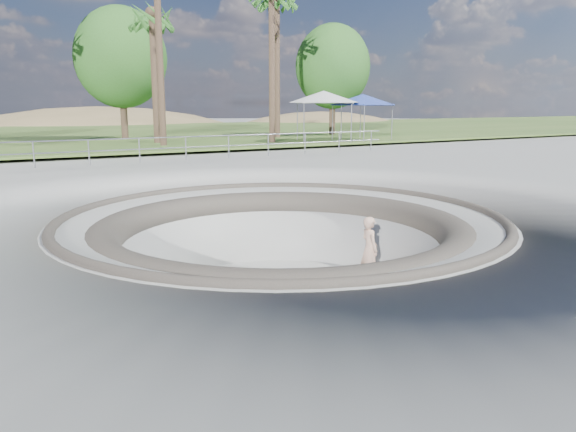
# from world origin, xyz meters

# --- Properties ---
(ground) EXTENTS (180.00, 180.00, 0.00)m
(ground) POSITION_xyz_m (0.00, 0.00, 0.00)
(ground) COLOR gray
(ground) RESTS_ON ground
(skate_bowl) EXTENTS (14.00, 14.00, 4.10)m
(skate_bowl) POSITION_xyz_m (0.00, 0.00, -1.83)
(skate_bowl) COLOR gray
(skate_bowl) RESTS_ON ground
(grass_strip) EXTENTS (180.00, 36.00, 0.12)m
(grass_strip) POSITION_xyz_m (0.00, 34.00, 0.22)
(grass_strip) COLOR #3B5B24
(grass_strip) RESTS_ON ground
(distant_hills) EXTENTS (103.20, 45.00, 28.60)m
(distant_hills) POSITION_xyz_m (3.78, 57.17, -7.02)
(distant_hills) COLOR brown
(distant_hills) RESTS_ON ground
(safety_railing) EXTENTS (25.00, 0.06, 1.03)m
(safety_railing) POSITION_xyz_m (0.00, 12.00, 0.69)
(safety_railing) COLOR gray
(safety_railing) RESTS_ON ground
(skateboard) EXTENTS (0.77, 0.48, 0.08)m
(skateboard) POSITION_xyz_m (2.31, -0.37, -1.84)
(skateboard) COLOR olive
(skateboard) RESTS_ON ground
(skater) EXTENTS (0.49, 0.66, 1.65)m
(skater) POSITION_xyz_m (2.31, -0.37, -1.00)
(skater) COLOR #DBAA8E
(skater) RESTS_ON skateboard
(canopy_white) EXTENTS (5.54, 5.54, 3.04)m
(canopy_white) POSITION_xyz_m (13.00, 18.00, 2.94)
(canopy_white) COLOR gray
(canopy_white) RESTS_ON ground
(canopy_blue) EXTENTS (5.56, 5.56, 2.87)m
(canopy_blue) POSITION_xyz_m (15.96, 18.00, 2.79)
(canopy_blue) COLOR gray
(canopy_blue) RESTS_ON ground
(palm_d) EXTENTS (2.60, 2.60, 8.23)m
(palm_d) POSITION_xyz_m (3.68, 21.65, 7.17)
(palm_d) COLOR brown
(palm_d) RESTS_ON ground
(palm_f) EXTENTS (2.60, 2.60, 10.16)m
(palm_f) POSITION_xyz_m (12.44, 22.84, 8.96)
(palm_f) COLOR brown
(palm_f) RESTS_ON ground
(bushy_tree_mid) EXTENTS (5.88, 5.35, 8.49)m
(bushy_tree_mid) POSITION_xyz_m (3.00, 26.51, 5.44)
(bushy_tree_mid) COLOR brown
(bushy_tree_mid) RESTS_ON ground
(bushy_tree_right) EXTENTS (5.60, 5.09, 8.08)m
(bushy_tree_right) POSITION_xyz_m (17.64, 23.87, 5.18)
(bushy_tree_right) COLOR brown
(bushy_tree_right) RESTS_ON ground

